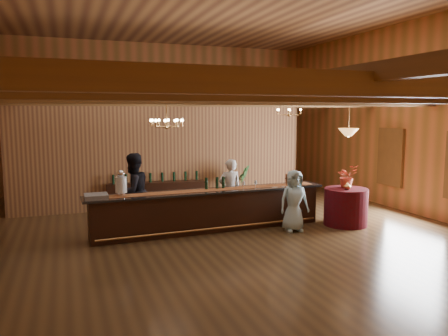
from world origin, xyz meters
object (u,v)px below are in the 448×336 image
object	(u,v)px
round_table	(346,207)
pendant_lamp	(348,132)
chandelier_left	(167,123)
chandelier_right	(289,112)
beverage_dispenser	(121,184)
guest	(294,201)
bartender	(230,190)
raffle_drum	(292,178)
tasting_bar	(210,210)
floor_plant	(240,185)
backbar_shelf	(157,195)
staff_second	(133,192)

from	to	relation	value
round_table	pendant_lamp	distance (m)	1.92
chandelier_left	chandelier_right	distance (m)	4.20
beverage_dispenser	guest	distance (m)	4.15
guest	bartender	bearing A→B (deg)	133.93
beverage_dispenser	raffle_drum	xyz separation A→B (m)	(4.41, 0.06, -0.11)
tasting_bar	guest	bearing A→B (deg)	-23.65
tasting_bar	chandelier_left	xyz separation A→B (m)	(-0.97, 0.32, 2.14)
tasting_bar	bartender	distance (m)	1.07
bartender	floor_plant	xyz separation A→B (m)	(1.00, 1.72, -0.19)
beverage_dispenser	backbar_shelf	distance (m)	3.35
beverage_dispenser	round_table	size ratio (longest dim) A/B	0.54
round_table	chandelier_left	size ratio (longest dim) A/B	1.38
beverage_dispenser	staff_second	xyz separation A→B (m)	(0.37, 0.73, -0.34)
raffle_drum	backbar_shelf	world-z (taller)	raffle_drum
raffle_drum	bartender	distance (m)	1.66
backbar_shelf	tasting_bar	bearing A→B (deg)	-66.62
beverage_dispenser	backbar_shelf	size ratio (longest dim) A/B	0.20
pendant_lamp	bartender	distance (m)	3.39
guest	round_table	bearing A→B (deg)	7.33
backbar_shelf	round_table	xyz separation A→B (m)	(4.21, -3.59, 0.07)
tasting_bar	bartender	bearing A→B (deg)	38.41
backbar_shelf	pendant_lamp	bearing A→B (deg)	-31.58
pendant_lamp	staff_second	bearing A→B (deg)	164.91
tasting_bar	staff_second	world-z (taller)	staff_second
chandelier_right	beverage_dispenser	bearing A→B (deg)	-162.46
staff_second	floor_plant	size ratio (longest dim) A/B	1.46
staff_second	chandelier_right	bearing A→B (deg)	158.02
staff_second	guest	size ratio (longest dim) A/B	1.26
staff_second	chandelier_left	bearing A→B (deg)	121.26
backbar_shelf	guest	xyz separation A→B (m)	(2.66, -3.65, 0.34)
chandelier_left	tasting_bar	bearing A→B (deg)	-18.20
bartender	floor_plant	world-z (taller)	bartender
beverage_dispenser	chandelier_right	xyz separation A→B (m)	(5.15, 1.63, 1.64)
round_table	chandelier_right	distance (m)	3.39
chandelier_left	guest	xyz separation A→B (m)	(2.89, -1.08, -1.90)
raffle_drum	guest	bearing A→B (deg)	-114.67
tasting_bar	raffle_drum	distance (m)	2.38
pendant_lamp	guest	xyz separation A→B (m)	(-1.55, -0.06, -1.65)
beverage_dispenser	round_table	world-z (taller)	beverage_dispenser
tasting_bar	chandelier_left	size ratio (longest dim) A/B	7.57
bartender	raffle_drum	bearing A→B (deg)	161.06
tasting_bar	raffle_drum	xyz separation A→B (m)	(2.28, 0.03, 0.67)
beverage_dispenser	bartender	bearing A→B (deg)	13.32
chandelier_left	bartender	xyz separation A→B (m)	(1.75, 0.34, -1.81)
beverage_dispenser	raffle_drum	size ratio (longest dim) A/B	1.76
raffle_drum	chandelier_right	bearing A→B (deg)	64.69
raffle_drum	backbar_shelf	size ratio (longest dim) A/B	0.12
chandelier_left	guest	bearing A→B (deg)	-20.48
chandelier_right	staff_second	size ratio (longest dim) A/B	0.42
round_table	floor_plant	xyz separation A→B (m)	(-1.69, 3.08, 0.17)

